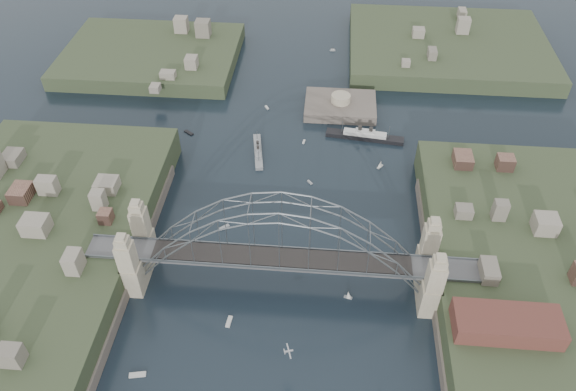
# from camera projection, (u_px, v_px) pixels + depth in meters

# --- Properties ---
(ground) EXTENTS (500.00, 500.00, 0.00)m
(ground) POSITION_uv_depth(u_px,v_px,m) (281.00, 283.00, 123.40)
(ground) COLOR black
(ground) RESTS_ON ground
(bridge) EXTENTS (84.00, 13.80, 24.60)m
(bridge) POSITION_uv_depth(u_px,v_px,m) (281.00, 245.00, 115.07)
(bridge) COLOR #4F4F51
(bridge) RESTS_ON ground
(shore_west) EXTENTS (50.50, 90.00, 12.00)m
(shore_west) POSITION_uv_depth(u_px,v_px,m) (30.00, 260.00, 125.66)
(shore_west) COLOR #2E3A22
(shore_west) RESTS_ON ground
(shore_east) EXTENTS (50.50, 90.00, 12.00)m
(shore_east) POSITION_uv_depth(u_px,v_px,m) (547.00, 295.00, 118.48)
(shore_east) COLOR #2E3A22
(shore_east) RESTS_ON ground
(headland_nw) EXTENTS (60.00, 45.00, 9.00)m
(headland_nw) POSITION_uv_depth(u_px,v_px,m) (152.00, 60.00, 196.27)
(headland_nw) COLOR #2E3A22
(headland_nw) RESTS_ON ground
(headland_ne) EXTENTS (70.00, 55.00, 9.50)m
(headland_ne) POSITION_uv_depth(u_px,v_px,m) (447.00, 51.00, 200.54)
(headland_ne) COLOR #2E3A22
(headland_ne) RESTS_ON ground
(fort_island) EXTENTS (22.00, 16.00, 9.40)m
(fort_island) POSITION_uv_depth(u_px,v_px,m) (340.00, 111.00, 174.28)
(fort_island) COLOR #564C44
(fort_island) RESTS_ON ground
(wharf_shed) EXTENTS (20.00, 8.00, 4.00)m
(wharf_shed) POSITION_uv_depth(u_px,v_px,m) (507.00, 324.00, 103.61)
(wharf_shed) COLOR #592D26
(wharf_shed) RESTS_ON shore_east
(naval_cruiser_near) EXTENTS (4.69, 15.69, 4.67)m
(naval_cruiser_near) POSITION_uv_depth(u_px,v_px,m) (258.00, 151.00, 157.36)
(naval_cruiser_near) COLOR gray
(naval_cruiser_near) RESTS_ON ground
(naval_cruiser_far) EXTENTS (4.01, 16.79, 5.62)m
(naval_cruiser_far) POSITION_uv_depth(u_px,v_px,m) (224.00, 69.00, 191.21)
(naval_cruiser_far) COLOR gray
(naval_cruiser_far) RESTS_ON ground
(ocean_liner) EXTENTS (22.96, 5.88, 5.58)m
(ocean_liner) POSITION_uv_depth(u_px,v_px,m) (365.00, 136.00, 162.44)
(ocean_liner) COLOR black
(ocean_liner) RESTS_ON ground
(aeroplane) EXTENTS (1.86, 3.24, 0.48)m
(aeroplane) POSITION_uv_depth(u_px,v_px,m) (288.00, 351.00, 102.72)
(aeroplane) COLOR #A7A8AD
(small_boat_a) EXTENTS (2.57, 2.44, 0.45)m
(small_boat_a) POSITION_uv_depth(u_px,v_px,m) (224.00, 227.00, 135.90)
(small_boat_a) COLOR silver
(small_boat_a) RESTS_ON ground
(small_boat_b) EXTENTS (1.67, 1.82, 0.45)m
(small_boat_b) POSITION_uv_depth(u_px,v_px,m) (310.00, 182.00, 148.25)
(small_boat_b) COLOR silver
(small_boat_b) RESTS_ON ground
(small_boat_c) EXTENTS (1.20, 2.87, 0.45)m
(small_boat_c) POSITION_uv_depth(u_px,v_px,m) (229.00, 322.00, 115.64)
(small_boat_c) COLOR silver
(small_boat_c) RESTS_ON ground
(small_boat_d) EXTENTS (1.76, 2.05, 2.38)m
(small_boat_d) POSITION_uv_depth(u_px,v_px,m) (380.00, 165.00, 152.59)
(small_boat_d) COLOR silver
(small_boat_d) RESTS_ON ground
(small_boat_e) EXTENTS (3.23, 2.77, 0.45)m
(small_boat_e) POSITION_uv_depth(u_px,v_px,m) (189.00, 133.00, 164.86)
(small_boat_e) COLOR silver
(small_boat_e) RESTS_ON ground
(small_boat_f) EXTENTS (0.88, 1.83, 0.45)m
(small_boat_f) POSITION_uv_depth(u_px,v_px,m) (304.00, 142.00, 161.55)
(small_boat_f) COLOR silver
(small_boat_f) RESTS_ON ground
(small_boat_h) EXTENTS (1.55, 2.15, 0.45)m
(small_boat_h) POSITION_uv_depth(u_px,v_px,m) (267.00, 108.00, 174.71)
(small_boat_h) COLOR silver
(small_boat_h) RESTS_ON ground
(small_boat_i) EXTENTS (2.77, 0.96, 1.43)m
(small_boat_i) POSITION_uv_depth(u_px,v_px,m) (422.00, 254.00, 129.34)
(small_boat_i) COLOR silver
(small_boat_i) RESTS_ON ground
(small_boat_j) EXTENTS (3.36, 1.66, 0.45)m
(small_boat_j) POSITION_uv_depth(u_px,v_px,m) (138.00, 375.00, 106.68)
(small_boat_j) COLOR silver
(small_boat_j) RESTS_ON ground
(small_boat_k) EXTENTS (2.05, 0.88, 1.43)m
(small_boat_k) POSITION_uv_depth(u_px,v_px,m) (333.00, 50.00, 202.19)
(small_boat_k) COLOR silver
(small_boat_k) RESTS_ON ground
(small_boat_l) EXTENTS (2.44, 1.41, 0.45)m
(small_boat_l) POSITION_uv_depth(u_px,v_px,m) (158.00, 179.00, 149.33)
(small_boat_l) COLOR silver
(small_boat_l) RESTS_ON ground
(small_boat_m) EXTENTS (1.89, 1.28, 2.38)m
(small_boat_m) POSITION_uv_depth(u_px,v_px,m) (348.00, 295.00, 119.68)
(small_boat_m) COLOR silver
(small_boat_m) RESTS_ON ground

